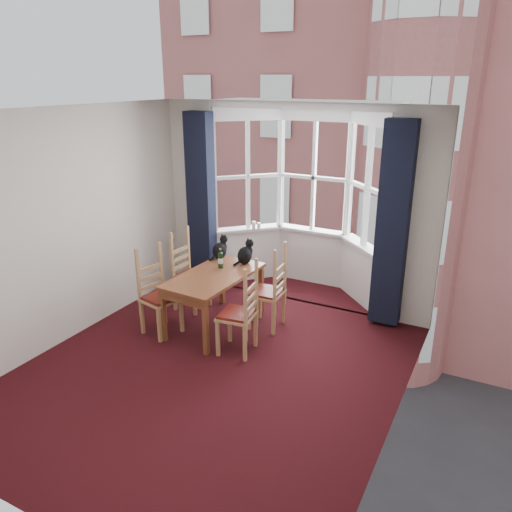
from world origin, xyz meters
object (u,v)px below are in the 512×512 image
Objects in this scene: dining_table at (214,281)px; cat_left at (220,249)px; wine_bottle at (221,259)px; chair_left_near at (156,297)px; candle_short at (259,226)px; chair_right_far at (273,294)px; cat_right at (245,254)px; candle_tall at (254,225)px; chair_left_far at (187,276)px; chair_right_near at (244,316)px.

cat_left is (-0.24, 0.55, 0.22)m from dining_table.
wine_bottle is at bearing -58.11° from cat_left.
chair_left_near is 2.18m from candle_short.
chair_right_far is at bearing 5.59° from wine_bottle.
dining_table is 1.55× the size of chair_left_near.
candle_short is at bearing 88.17° from cat_left.
cat_right is 1.17m from candle_tall.
cat_left is at bearing 121.89° from wine_bottle.
candle_tall reaches higher than chair_right_far.
dining_table is at bearing -79.40° from wine_bottle.
candle_short is (-0.20, 1.65, 0.28)m from dining_table.
chair_left_near is 0.96m from wine_bottle.
wine_bottle is at bearing -8.35° from chair_left_far.
candle_short is at bearing 112.71° from chair_right_near.
chair_right_near is 0.72m from chair_right_far.
wine_bottle reaches higher than chair_right_near.
chair_left_far is 2.61× the size of cat_right.
candle_tall is at bearing 92.14° from cat_left.
chair_left_near is at bearing -127.53° from cat_right.
candle_tall is at bearing 73.28° from chair_left_far.
wine_bottle reaches higher than candle_short.
chair_left_far is 0.73m from wine_bottle.
candle_tall reaches higher than chair_left_far.
dining_table is 14.27× the size of candle_short.
chair_right_near is 2.67× the size of cat_left.
candle_short is (0.39, 2.10, 0.45)m from chair_left_near.
candle_tall is (-0.28, 1.62, 0.29)m from dining_table.
cat_left is (0.43, 0.22, 0.39)m from chair_left_far.
candle_tall is at bearing 114.78° from chair_right_near.
cat_left is at bearing 133.03° from chair_right_near.
wine_bottle reaches higher than candle_tall.
wine_bottle is (0.55, 0.68, 0.38)m from chair_left_near.
chair_right_near is 2.28m from candle_short.
dining_table is 0.61m from cat_right.
candle_short is (0.46, 1.32, 0.45)m from chair_left_far.
candle_short is (-0.16, 1.41, 0.07)m from wine_bottle.
chair_right_near is at bearing -62.38° from cat_right.
cat_right reaches higher than chair_right_far.
chair_right_far is 1.04m from cat_left.
chair_right_near is (1.33, -0.74, 0.00)m from chair_left_far.
candle_tall is (-0.44, 1.08, 0.06)m from cat_right.
dining_table is 0.64m from cat_left.
dining_table is 1.55× the size of chair_right_far.
chair_left_far is (-0.67, 0.33, -0.17)m from dining_table.
cat_left is 0.98× the size of cat_right.
dining_table is 1.55× the size of chair_right_near.
chair_right_near is at bearing 1.45° from chair_left_near.
dining_table is at bearing 36.63° from chair_left_near.
chair_right_near and chair_right_far have the same top height.
wine_bottle is 2.24× the size of candle_tall.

